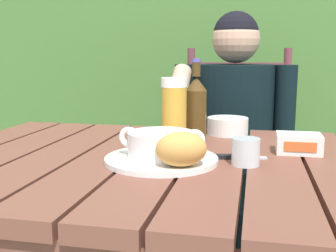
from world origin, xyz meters
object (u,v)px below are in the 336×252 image
Objects in this scene: beer_glass at (174,111)px; butter_tub at (299,143)px; water_glass_small at (246,152)px; chair_near_diner at (234,167)px; beer_bottle at (196,107)px; serving_plate at (161,159)px; soup_bowl at (161,144)px; bread_roll at (181,149)px; person_eating at (232,134)px; diner_bowl at (228,126)px; table_knife at (232,157)px.

butter_tub is (0.34, -0.04, -0.07)m from beer_glass.
chair_near_diner is at bearing 94.19° from water_glass_small.
beer_glass is at bearing -101.17° from chair_near_diner.
water_glass_small is at bearing -59.42° from beer_bottle.
chair_near_diner is 0.95m from water_glass_small.
serving_plate is 1.29× the size of soup_bowl.
butter_tub is (0.13, 0.15, -0.01)m from water_glass_small.
beer_bottle is at bearing 92.93° from bread_roll.
serving_plate is 0.37m from butter_tub.
person_eating is at bearing -90.85° from chair_near_diner.
water_glass_small is 0.20m from butter_tub.
table_knife is at bearing -84.24° from diner_bowl.
beer_glass is 1.45× the size of diner_bowl.
person_eating is 0.55m from beer_glass.
table_knife is at bearing -39.10° from beer_glass.
butter_tub is at bearing -21.06° from beer_bottle.
water_glass_small is 0.38m from diner_bowl.
beer_glass is 0.29m from water_glass_small.
person_eating is at bearing 110.07° from butter_tub.
water_glass_small is (0.07, -0.90, 0.29)m from chair_near_diner.
soup_bowl is at bearing -98.15° from chair_near_diner.
soup_bowl is at bearing -108.94° from diner_bowl.
diner_bowl is (-0.07, 0.37, -0.00)m from water_glass_small.
beer_glass reaches higher than table_knife.
bread_roll is 0.36m from butter_tub.
beer_bottle is 0.16m from diner_bowl.
butter_tub is (0.29, -0.11, -0.07)m from beer_bottle.
chair_near_diner reaches higher than soup_bowl.
soup_bowl is at bearing -158.28° from table_knife.
beer_glass reaches higher than serving_plate.
chair_near_diner is 7.98× the size of diner_bowl.
soup_bowl is at bearing -87.40° from beer_glass.
soup_bowl is 1.11× the size of beer_glass.
person_eating is 9.05× the size of diner_bowl.
bread_roll reaches higher than diner_bowl.
beer_bottle is at bearing -97.77° from chair_near_diner.
serving_plate is 0.20m from water_glass_small.
chair_near_diner is 5.50× the size of beer_glass.
soup_bowl is 0.37m from butter_tub.
chair_near_diner is at bearing 85.94° from bread_roll.
serving_plate reaches higher than table_knife.
beer_bottle is at bearing 80.98° from serving_plate.
water_glass_small is (0.20, 0.01, 0.03)m from serving_plate.
beer_glass is 0.78× the size of beer_bottle.
butter_tub is 0.87× the size of diner_bowl.
chair_near_diner reaches higher than water_glass_small.
person_eating is 5.63× the size of soup_bowl.
bread_roll is (-0.07, -0.79, 0.11)m from person_eating.
beer_glass is at bearing 140.90° from table_knife.
diner_bowl reaches higher than table_knife.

